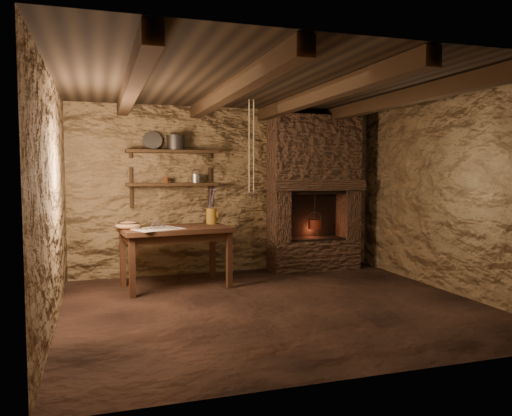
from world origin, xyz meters
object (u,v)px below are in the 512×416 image
object	(u,v)px
iron_stockpot	(176,143)
red_pot	(315,224)
stoneware_jug	(212,209)
work_table	(176,255)
wooden_bowl	(128,226)

from	to	relation	value
iron_stockpot	red_pot	size ratio (longest dim) A/B	0.46
stoneware_jug	work_table	bearing A→B (deg)	-138.11
red_pot	iron_stockpot	bearing A→B (deg)	176.65
work_table	wooden_bowl	xyz separation A→B (m)	(-0.58, -0.01, 0.39)
wooden_bowl	iron_stockpot	bearing A→B (deg)	42.54
iron_stockpot	red_pot	bearing A→B (deg)	-3.35
red_pot	wooden_bowl	bearing A→B (deg)	-169.41
work_table	stoneware_jug	distance (m)	0.81
work_table	iron_stockpot	distance (m)	1.58
stoneware_jug	iron_stockpot	bearing A→B (deg)	154.52
stoneware_jug	red_pot	bearing A→B (deg)	26.36
work_table	red_pot	world-z (taller)	red_pot
work_table	stoneware_jug	size ratio (longest dim) A/B	2.96
work_table	stoneware_jug	xyz separation A→B (m)	(0.52, 0.24, 0.56)
iron_stockpot	wooden_bowl	bearing A→B (deg)	-137.46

